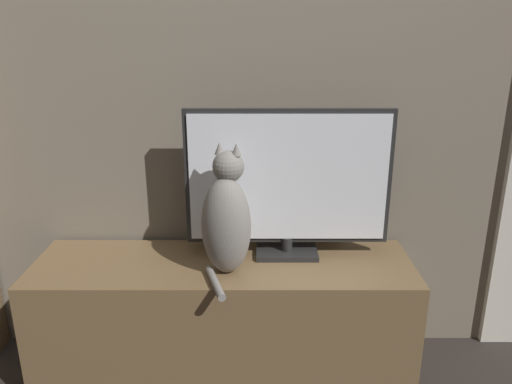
% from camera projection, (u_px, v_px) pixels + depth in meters
% --- Properties ---
extents(wall_back, '(4.80, 0.05, 2.60)m').
position_uv_depth(wall_back, '(221.00, 48.00, 1.94)').
color(wall_back, '#756B5B').
rests_on(wall_back, ground_plane).
extents(tv_stand, '(1.48, 0.43, 0.51)m').
position_uv_depth(tv_stand, '(222.00, 319.00, 2.02)').
color(tv_stand, brown).
rests_on(tv_stand, ground_plane).
extents(tv, '(0.79, 0.15, 0.59)m').
position_uv_depth(tv, '(286.00, 182.00, 1.92)').
color(tv, black).
rests_on(tv, tv_stand).
extents(cat, '(0.23, 0.33, 0.49)m').
position_uv_depth(cat, '(225.00, 220.00, 1.81)').
color(cat, gray).
rests_on(cat, tv_stand).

